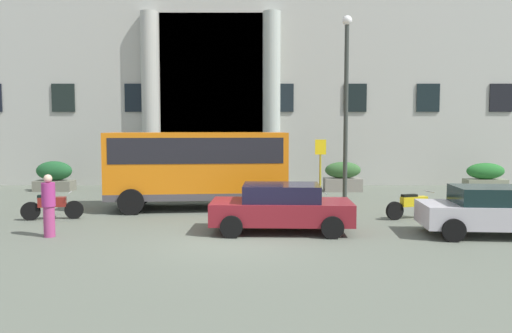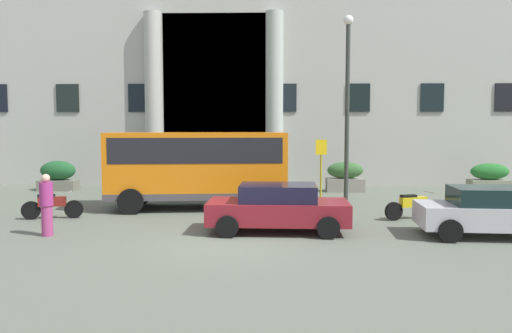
{
  "view_description": "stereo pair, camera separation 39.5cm",
  "coord_description": "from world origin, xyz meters",
  "px_view_note": "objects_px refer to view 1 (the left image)",
  "views": [
    {
      "loc": [
        0.53,
        -12.89,
        3.0
      ],
      "look_at": [
        0.55,
        5.02,
        1.6
      ],
      "focal_mm": 34.96,
      "sensor_mm": 36.0,
      "label": 1
    },
    {
      "loc": [
        0.93,
        -12.89,
        3.0
      ],
      "look_at": [
        0.55,
        5.02,
        1.6
      ],
      "focal_mm": 34.96,
      "sensor_mm": 36.0,
      "label": 2
    }
  ],
  "objects_px": {
    "motorcycle_near_kerb": "(412,205)",
    "hedge_planter_west": "(222,178)",
    "orange_minibus": "(197,163)",
    "bus_stop_sign": "(320,164)",
    "motorcycle_far_end": "(50,206)",
    "lamppost_plaza_centre": "(346,94)",
    "parked_sedan_far": "(493,210)",
    "scooter_by_planter": "(306,206)",
    "pedestrian_man_red_shirt": "(48,205)",
    "hedge_planter_east": "(54,176)",
    "parked_estate_mid": "(281,207)",
    "hedge_planter_entrance_right": "(139,176)",
    "hedge_planter_far_west": "(485,177)",
    "hedge_planter_far_east": "(342,177)"
  },
  "relations": [
    {
      "from": "motorcycle_far_end",
      "to": "hedge_planter_far_east",
      "type": "bearing_deg",
      "value": 22.08
    },
    {
      "from": "hedge_planter_west",
      "to": "hedge_planter_east",
      "type": "xyz_separation_m",
      "value": [
        -8.03,
        0.38,
        0.05
      ]
    },
    {
      "from": "parked_estate_mid",
      "to": "motorcycle_near_kerb",
      "type": "bearing_deg",
      "value": 26.68
    },
    {
      "from": "hedge_planter_far_west",
      "to": "lamppost_plaza_centre",
      "type": "height_order",
      "value": "lamppost_plaza_centre"
    },
    {
      "from": "motorcycle_near_kerb",
      "to": "hedge_planter_entrance_right",
      "type": "bearing_deg",
      "value": 129.83
    },
    {
      "from": "hedge_planter_east",
      "to": "parked_sedan_far",
      "type": "height_order",
      "value": "hedge_planter_east"
    },
    {
      "from": "hedge_planter_east",
      "to": "bus_stop_sign",
      "type": "bearing_deg",
      "value": -17.06
    },
    {
      "from": "motorcycle_near_kerb",
      "to": "parked_sedan_far",
      "type": "bearing_deg",
      "value": -77.76
    },
    {
      "from": "motorcycle_near_kerb",
      "to": "hedge_planter_west",
      "type": "bearing_deg",
      "value": 117.27
    },
    {
      "from": "orange_minibus",
      "to": "hedge_planter_far_east",
      "type": "xyz_separation_m",
      "value": [
        6.27,
        5.0,
        -1.01
      ]
    },
    {
      "from": "hedge_planter_far_west",
      "to": "hedge_planter_far_east",
      "type": "height_order",
      "value": "hedge_planter_far_east"
    },
    {
      "from": "hedge_planter_far_east",
      "to": "scooter_by_planter",
      "type": "xyz_separation_m",
      "value": [
        -2.45,
        -7.4,
        -0.22
      ]
    },
    {
      "from": "motorcycle_far_end",
      "to": "lamppost_plaza_centre",
      "type": "distance_m",
      "value": 12.05
    },
    {
      "from": "hedge_planter_entrance_right",
      "to": "scooter_by_planter",
      "type": "relative_size",
      "value": 0.88
    },
    {
      "from": "hedge_planter_east",
      "to": "motorcycle_far_end",
      "type": "height_order",
      "value": "hedge_planter_east"
    },
    {
      "from": "hedge_planter_east",
      "to": "parked_estate_mid",
      "type": "relative_size",
      "value": 0.43
    },
    {
      "from": "bus_stop_sign",
      "to": "parked_sedan_far",
      "type": "bearing_deg",
      "value": -56.91
    },
    {
      "from": "bus_stop_sign",
      "to": "orange_minibus",
      "type": "bearing_deg",
      "value": -162.9
    },
    {
      "from": "hedge_planter_far_west",
      "to": "parked_sedan_far",
      "type": "xyz_separation_m",
      "value": [
        -4.31,
        -9.87,
        0.06
      ]
    },
    {
      "from": "motorcycle_near_kerb",
      "to": "motorcycle_far_end",
      "type": "xyz_separation_m",
      "value": [
        -11.87,
        -0.14,
        -0.0
      ]
    },
    {
      "from": "bus_stop_sign",
      "to": "hedge_planter_far_west",
      "type": "bearing_deg",
      "value": 23.92
    },
    {
      "from": "hedge_planter_far_west",
      "to": "hedge_planter_east",
      "type": "relative_size",
      "value": 1.06
    },
    {
      "from": "parked_estate_mid",
      "to": "motorcycle_near_kerb",
      "type": "height_order",
      "value": "parked_estate_mid"
    },
    {
      "from": "hedge_planter_west",
      "to": "motorcycle_far_end",
      "type": "xyz_separation_m",
      "value": [
        -5.13,
        -7.1,
        -0.18
      ]
    },
    {
      "from": "orange_minibus",
      "to": "hedge_planter_far_east",
      "type": "relative_size",
      "value": 3.79
    },
    {
      "from": "orange_minibus",
      "to": "bus_stop_sign",
      "type": "xyz_separation_m",
      "value": [
        4.74,
        1.46,
        -0.11
      ]
    },
    {
      "from": "pedestrian_man_red_shirt",
      "to": "hedge_planter_east",
      "type": "bearing_deg",
      "value": 52.02
    },
    {
      "from": "bus_stop_sign",
      "to": "parked_estate_mid",
      "type": "xyz_separation_m",
      "value": [
        -1.84,
        -5.63,
        -0.86
      ]
    },
    {
      "from": "orange_minibus",
      "to": "hedge_planter_far_west",
      "type": "xyz_separation_m",
      "value": [
        13.07,
        5.16,
        -1.04
      ]
    },
    {
      "from": "bus_stop_sign",
      "to": "motorcycle_far_end",
      "type": "relative_size",
      "value": 1.32
    },
    {
      "from": "hedge_planter_far_east",
      "to": "lamppost_plaza_centre",
      "type": "height_order",
      "value": "lamppost_plaza_centre"
    },
    {
      "from": "hedge_planter_entrance_right",
      "to": "hedge_planter_east",
      "type": "xyz_separation_m",
      "value": [
        -4.12,
        0.33,
        -0.07
      ]
    },
    {
      "from": "motorcycle_near_kerb",
      "to": "scooter_by_planter",
      "type": "distance_m",
      "value": 3.52
    },
    {
      "from": "hedge_planter_west",
      "to": "hedge_planter_far_east",
      "type": "distance_m",
      "value": 5.69
    },
    {
      "from": "hedge_planter_east",
      "to": "hedge_planter_far_east",
      "type": "height_order",
      "value": "hedge_planter_east"
    },
    {
      "from": "orange_minibus",
      "to": "parked_sedan_far",
      "type": "height_order",
      "value": "orange_minibus"
    },
    {
      "from": "bus_stop_sign",
      "to": "scooter_by_planter",
      "type": "height_order",
      "value": "bus_stop_sign"
    },
    {
      "from": "hedge_planter_far_west",
      "to": "lamppost_plaza_centre",
      "type": "bearing_deg",
      "value": -158.29
    },
    {
      "from": "hedge_planter_west",
      "to": "hedge_planter_east",
      "type": "height_order",
      "value": "hedge_planter_east"
    },
    {
      "from": "motorcycle_near_kerb",
      "to": "pedestrian_man_red_shirt",
      "type": "distance_m",
      "value": 11.2
    },
    {
      "from": "bus_stop_sign",
      "to": "hedge_planter_east",
      "type": "xyz_separation_m",
      "value": [
        -12.19,
        3.74,
        -0.89
      ]
    },
    {
      "from": "hedge_planter_far_west",
      "to": "pedestrian_man_red_shirt",
      "type": "distance_m",
      "value": 19.39
    },
    {
      "from": "bus_stop_sign",
      "to": "parked_sedan_far",
      "type": "relative_size",
      "value": 0.63
    },
    {
      "from": "motorcycle_far_end",
      "to": "hedge_planter_entrance_right",
      "type": "bearing_deg",
      "value": 68.49
    },
    {
      "from": "scooter_by_planter",
      "to": "lamppost_plaza_centre",
      "type": "distance_m",
      "value": 6.47
    },
    {
      "from": "orange_minibus",
      "to": "hedge_planter_west",
      "type": "relative_size",
      "value": 4.28
    },
    {
      "from": "parked_sedan_far",
      "to": "lamppost_plaza_centre",
      "type": "distance_m",
      "value": 8.43
    },
    {
      "from": "orange_minibus",
      "to": "hedge_planter_east",
      "type": "xyz_separation_m",
      "value": [
        -7.45,
        5.2,
        -1.0
      ]
    },
    {
      "from": "hedge_planter_west",
      "to": "hedge_planter_east",
      "type": "relative_size",
      "value": 0.88
    },
    {
      "from": "parked_sedan_far",
      "to": "scooter_by_planter",
      "type": "bearing_deg",
      "value": 159.42
    }
  ]
}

